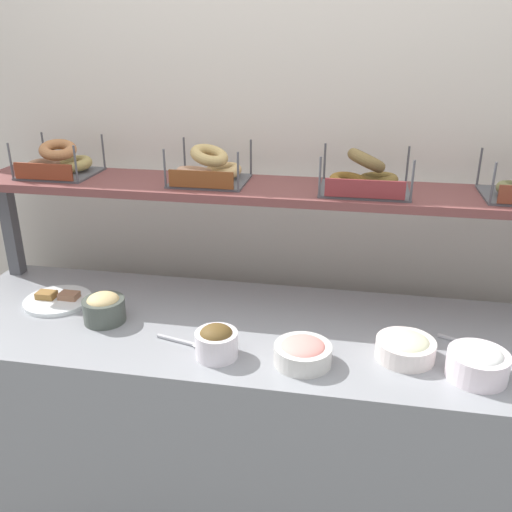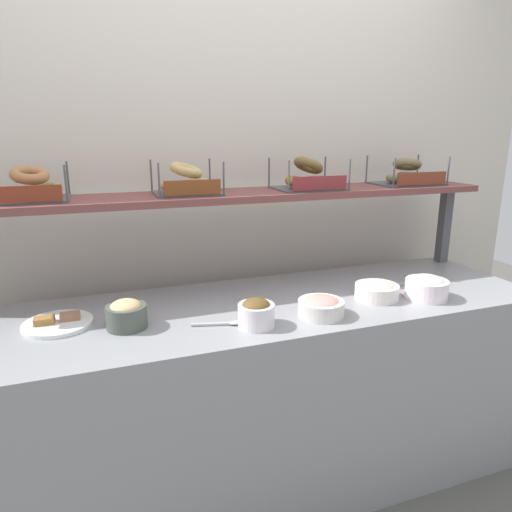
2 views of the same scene
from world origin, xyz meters
name	(u,v)px [view 1 (image 1 of 2)]	position (x,y,z in m)	size (l,w,h in m)	color
ground_plane	(267,512)	(0.00, 0.00, 0.00)	(8.00, 8.00, 0.00)	#595651
back_wall	(291,188)	(0.00, 0.55, 1.20)	(3.55, 0.06, 2.40)	beige
deli_counter	(267,427)	(0.00, 0.00, 0.42)	(2.35, 0.70, 0.85)	gray
shelf_riser_left	(11,228)	(-1.12, 0.27, 1.05)	(0.05, 0.05, 0.40)	#4C4C51
upper_shelf	(281,191)	(0.00, 0.27, 1.26)	(2.31, 0.32, 0.03)	brown
bowl_hummus	(104,307)	(-0.57, -0.05, 0.90)	(0.15, 0.15, 0.11)	#464D46
bowl_scallion_spread	(405,347)	(0.45, -0.11, 0.89)	(0.18, 0.18, 0.08)	white
bowl_lox_spread	(303,352)	(0.14, -0.19, 0.89)	(0.18, 0.18, 0.08)	silver
bowl_cream_cheese	(478,362)	(0.65, -0.17, 0.90)	(0.18, 0.18, 0.10)	white
bowl_chocolate_spread	(216,341)	(-0.13, -0.20, 0.90)	(0.13, 0.13, 0.11)	white
serving_plate_white	(58,300)	(-0.81, 0.05, 0.86)	(0.25, 0.25, 0.04)	white
serving_spoon_near_plate	(475,345)	(0.68, 0.00, 0.86)	(0.17, 0.09, 0.01)	#B7B7BC
serving_spoon_by_edge	(188,343)	(-0.24, -0.16, 0.86)	(0.18, 0.06, 0.01)	#B7B7BC
bagel_basket_everything	(59,163)	(-0.87, 0.29, 1.33)	(0.29, 0.26, 0.14)	#4C4C51
bagel_basket_sesame	(209,169)	(-0.27, 0.28, 1.33)	(0.28, 0.26, 0.14)	#4C4C51
bagel_basket_cinnamon_raisin	(364,178)	(0.29, 0.26, 1.33)	(0.31, 0.26, 0.16)	#4C4C51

